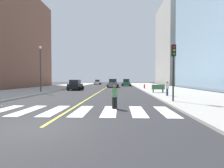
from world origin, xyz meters
name	(u,v)px	position (x,y,z in m)	size (l,w,h in m)	color
ground_plane	(41,128)	(0.00, 0.00, 0.00)	(220.00, 220.00, 0.00)	#28282B
sidewalk_kerb_east	(178,92)	(12.20, 20.00, 0.07)	(10.00, 120.00, 0.15)	#9E9B93
sidewalk_kerb_west	(23,92)	(-12.20, 20.00, 0.07)	(10.00, 120.00, 0.15)	#9E9B93
crosswalk_paint	(69,111)	(0.00, 4.00, 0.01)	(13.50, 4.00, 0.01)	silver
lane_divider_paint	(108,87)	(0.00, 40.00, 0.01)	(0.16, 80.00, 0.01)	yellow
parking_garage_concrete	(185,44)	(28.36, 62.24, 15.61)	(18.00, 24.00, 31.23)	#9E9B93
car_black_nearest	(75,85)	(-5.05, 25.34, 0.90)	(2.70, 4.31, 1.93)	black
car_gray_second	(113,83)	(1.56, 36.22, 0.98)	(2.96, 4.72, 2.10)	slate
car_green_third	(126,83)	(5.17, 45.27, 0.97)	(2.98, 4.70, 2.08)	#236B42
car_white_fourth	(98,82)	(-5.22, 59.15, 0.84)	(2.51, 4.02, 1.79)	silver
traffic_light_near_corner	(173,62)	(7.98, 8.18, 3.58)	(0.36, 0.41, 4.89)	black
park_bench	(158,89)	(8.77, 18.02, 0.69)	(1.81, 0.60, 1.12)	#33603D
pedestrian_crossing	(115,96)	(2.99, 4.95, 0.91)	(0.41, 0.41, 1.65)	black
pedestrian_waiting_east	(167,88)	(8.83, 13.33, 1.05)	(0.41, 0.41, 1.64)	#232847
fire_hydrant	(144,86)	(8.32, 28.94, 0.58)	(0.26, 0.26, 0.89)	red
street_lamp	(40,65)	(-8.65, 18.76, 4.24)	(0.44, 0.44, 6.88)	#38383D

